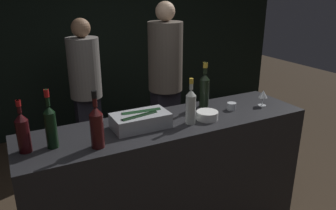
{
  "coord_description": "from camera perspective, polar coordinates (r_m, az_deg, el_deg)",
  "views": [
    {
      "loc": [
        -1.03,
        -1.68,
        1.93
      ],
      "look_at": [
        0.0,
        0.31,
        1.12
      ],
      "focal_mm": 35.0,
      "sensor_mm": 36.0,
      "label": 1
    }
  ],
  "objects": [
    {
      "name": "champagne_bottle",
      "position": [
        2.67,
        6.36,
        2.83
      ],
      "size": [
        0.08,
        0.08,
        0.37
      ],
      "color": "black",
      "rests_on": "bar_counter"
    },
    {
      "name": "red_wine_bottle_tall",
      "position": [
        2.11,
        -23.96,
        -4.23
      ],
      "size": [
        0.08,
        0.08,
        0.33
      ],
      "color": "black",
      "rests_on": "bar_counter"
    },
    {
      "name": "bowl_white",
      "position": [
        2.45,
        6.83,
        -1.76
      ],
      "size": [
        0.16,
        0.16,
        0.06
      ],
      "color": "white",
      "rests_on": "bar_counter"
    },
    {
      "name": "ice_bin_with_bottles",
      "position": [
        2.29,
        -4.8,
        -2.57
      ],
      "size": [
        0.39,
        0.22,
        0.11
      ],
      "color": "#9EA0A5",
      "rests_on": "bar_counter"
    },
    {
      "name": "red_wine_bottle_black_foil",
      "position": [
        2.02,
        -12.32,
        -3.48
      ],
      "size": [
        0.08,
        0.08,
        0.36
      ],
      "color": "#380F0F",
      "rests_on": "bar_counter"
    },
    {
      "name": "bar_counter",
      "position": [
        2.64,
        0.29,
        -12.98
      ],
      "size": [
        2.16,
        0.57,
        1.0
      ],
      "color": "black",
      "rests_on": "ground_plane"
    },
    {
      "name": "red_wine_bottle_burgundy",
      "position": [
        2.1,
        -19.78,
        -3.25
      ],
      "size": [
        0.07,
        0.07,
        0.37
      ],
      "color": "black",
      "rests_on": "bar_counter"
    },
    {
      "name": "candle_votive",
      "position": [
        2.68,
        11.0,
        -0.19
      ],
      "size": [
        0.07,
        0.07,
        0.06
      ],
      "color": "silver",
      "rests_on": "bar_counter"
    },
    {
      "name": "rose_wine_bottle",
      "position": [
        2.33,
        3.98,
        -0.09
      ],
      "size": [
        0.07,
        0.07,
        0.34
      ],
      "color": "#B2B7AD",
      "rests_on": "bar_counter"
    },
    {
      "name": "wall_back_chalkboard",
      "position": [
        4.63,
        -14.7,
        12.63
      ],
      "size": [
        6.4,
        0.06,
        2.8
      ],
      "color": "black",
      "rests_on": "ground_plane"
    },
    {
      "name": "wine_glass",
      "position": [
        2.81,
        16.22,
        1.75
      ],
      "size": [
        0.07,
        0.07,
        0.13
      ],
      "color": "silver",
      "rests_on": "bar_counter"
    },
    {
      "name": "person_blond_tee",
      "position": [
        3.87,
        -14.17,
        3.77
      ],
      "size": [
        0.36,
        0.36,
        1.62
      ],
      "rotation": [
        0.0,
        0.0,
        -1.36
      ],
      "color": "black",
      "rests_on": "ground_plane"
    },
    {
      "name": "person_in_hoodie",
      "position": [
        3.69,
        -0.45,
        5.23
      ],
      "size": [
        0.38,
        0.38,
        1.8
      ],
      "rotation": [
        0.0,
        0.0,
        -2.22
      ],
      "color": "black",
      "rests_on": "ground_plane"
    }
  ]
}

